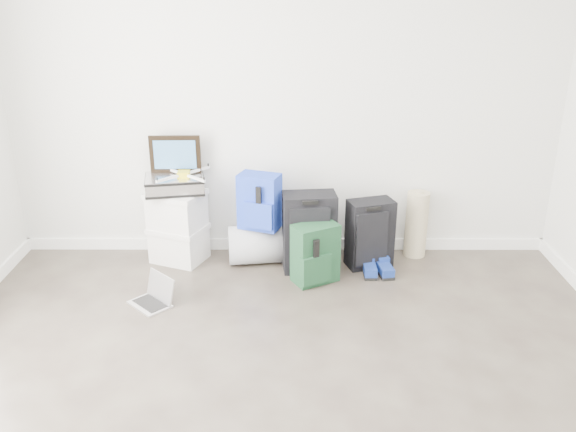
{
  "coord_description": "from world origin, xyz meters",
  "views": [
    {
      "loc": [
        0.04,
        -2.37,
        2.25
      ],
      "look_at": [
        0.03,
        1.9,
        0.55
      ],
      "focal_mm": 38.0,
      "sensor_mm": 36.0,
      "label": 1
    }
  ],
  "objects_px": {
    "boxes_stack": "(178,226)",
    "laptop": "(154,297)",
    "carry_on": "(370,234)",
    "large_suitcase": "(309,232)",
    "briefcase": "(175,184)",
    "duffel_bag": "(260,244)"
  },
  "relations": [
    {
      "from": "boxes_stack",
      "to": "laptop",
      "type": "bearing_deg",
      "value": -72.83
    },
    {
      "from": "carry_on",
      "to": "laptop",
      "type": "height_order",
      "value": "carry_on"
    },
    {
      "from": "boxes_stack",
      "to": "large_suitcase",
      "type": "distance_m",
      "value": 1.1
    },
    {
      "from": "briefcase",
      "to": "carry_on",
      "type": "height_order",
      "value": "briefcase"
    },
    {
      "from": "duffel_bag",
      "to": "large_suitcase",
      "type": "xyz_separation_m",
      "value": [
        0.4,
        -0.13,
        0.16
      ]
    },
    {
      "from": "boxes_stack",
      "to": "carry_on",
      "type": "height_order",
      "value": "boxes_stack"
    },
    {
      "from": "boxes_stack",
      "to": "laptop",
      "type": "xyz_separation_m",
      "value": [
        -0.07,
        -0.74,
        -0.25
      ]
    },
    {
      "from": "duffel_bag",
      "to": "laptop",
      "type": "relative_size",
      "value": 1.45
    },
    {
      "from": "briefcase",
      "to": "laptop",
      "type": "bearing_deg",
      "value": -105.23
    },
    {
      "from": "carry_on",
      "to": "laptop",
      "type": "relative_size",
      "value": 1.57
    },
    {
      "from": "large_suitcase",
      "to": "laptop",
      "type": "xyz_separation_m",
      "value": [
        -1.15,
        -0.56,
        -0.27
      ]
    },
    {
      "from": "duffel_bag",
      "to": "carry_on",
      "type": "height_order",
      "value": "carry_on"
    },
    {
      "from": "boxes_stack",
      "to": "carry_on",
      "type": "relative_size",
      "value": 1.07
    },
    {
      "from": "duffel_bag",
      "to": "carry_on",
      "type": "bearing_deg",
      "value": -11.17
    },
    {
      "from": "boxes_stack",
      "to": "duffel_bag",
      "type": "bearing_deg",
      "value": 18.6
    },
    {
      "from": "carry_on",
      "to": "laptop",
      "type": "distance_m",
      "value": 1.77
    },
    {
      "from": "briefcase",
      "to": "carry_on",
      "type": "xyz_separation_m",
      "value": [
        1.58,
        -0.11,
        -0.39
      ]
    },
    {
      "from": "boxes_stack",
      "to": "duffel_bag",
      "type": "distance_m",
      "value": 0.7
    },
    {
      "from": "briefcase",
      "to": "large_suitcase",
      "type": "height_order",
      "value": "briefcase"
    },
    {
      "from": "boxes_stack",
      "to": "laptop",
      "type": "height_order",
      "value": "boxes_stack"
    },
    {
      "from": "large_suitcase",
      "to": "carry_on",
      "type": "height_order",
      "value": "large_suitcase"
    },
    {
      "from": "laptop",
      "to": "carry_on",
      "type": "bearing_deg",
      "value": 65.59
    }
  ]
}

